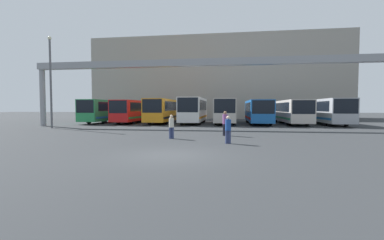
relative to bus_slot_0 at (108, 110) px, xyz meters
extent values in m
plane|color=#2D3033|center=(14.51, -23.64, -1.78)|extent=(200.00, 200.00, 0.00)
cube|color=gray|center=(14.51, 18.82, 6.01)|extent=(48.51, 12.00, 15.59)
cylinder|color=gray|center=(-3.79, -8.22, 1.39)|extent=(0.60, 0.60, 6.34)
cube|color=gray|center=(14.51, -8.22, 4.91)|extent=(37.20, 0.80, 0.70)
cube|color=#268C4C|center=(0.00, 0.01, -0.06)|extent=(2.46, 12.08, 2.75)
cube|color=black|center=(0.00, -6.01, 0.44)|extent=(2.26, 0.06, 1.54)
cube|color=black|center=(0.00, 0.01, 0.44)|extent=(2.49, 10.27, 1.15)
cube|color=#1966B2|center=(0.00, 0.01, -0.94)|extent=(2.49, 11.47, 0.24)
cylinder|color=black|center=(-1.07, -3.37, -1.24)|extent=(0.28, 1.08, 1.08)
cylinder|color=black|center=(1.07, -3.37, -1.24)|extent=(0.28, 1.08, 1.08)
cylinder|color=black|center=(-1.07, 3.39, -1.24)|extent=(0.28, 1.08, 1.08)
cylinder|color=black|center=(1.07, 3.39, -1.24)|extent=(0.28, 1.08, 1.08)
cube|color=red|center=(4.15, -0.55, -0.10)|extent=(2.40, 10.96, 2.67)
cube|color=black|center=(4.15, -6.01, 0.39)|extent=(2.21, 0.06, 1.50)
cube|color=black|center=(4.15, -0.55, 0.39)|extent=(2.43, 9.32, 1.12)
cube|color=#268C4C|center=(4.15, -0.55, -0.95)|extent=(2.43, 10.42, 0.24)
cylinder|color=black|center=(3.10, -3.62, -1.26)|extent=(0.28, 1.04, 1.04)
cylinder|color=black|center=(5.19, -3.62, -1.26)|extent=(0.28, 1.04, 1.04)
cylinder|color=black|center=(3.10, 2.52, -1.26)|extent=(0.28, 1.04, 1.04)
cylinder|color=black|center=(5.19, 2.52, -1.26)|extent=(0.28, 1.04, 1.04)
cube|color=orange|center=(8.29, -0.23, -0.03)|extent=(2.55, 11.59, 2.82)
cube|color=black|center=(8.29, -6.01, 0.49)|extent=(2.34, 0.06, 1.58)
cube|color=black|center=(8.29, -0.23, 0.49)|extent=(2.58, 9.85, 1.18)
cube|color=black|center=(8.29, -0.23, -0.93)|extent=(2.58, 11.01, 0.24)
cylinder|color=black|center=(7.18, -3.48, -1.25)|extent=(0.28, 1.08, 1.08)
cylinder|color=black|center=(9.40, -3.48, -1.25)|extent=(0.28, 1.08, 1.08)
cylinder|color=black|center=(7.18, 3.01, -1.25)|extent=(0.28, 1.08, 1.08)
cylinder|color=black|center=(9.40, 3.01, -1.25)|extent=(0.28, 1.08, 1.08)
cube|color=silver|center=(12.44, -0.99, 0.05)|extent=(2.57, 10.07, 2.97)
cube|color=black|center=(12.44, -6.01, 0.61)|extent=(2.37, 0.06, 1.67)
cube|color=black|center=(12.44, -0.99, 0.61)|extent=(2.60, 8.56, 1.25)
cube|color=orange|center=(12.44, -0.99, -0.90)|extent=(2.60, 9.57, 0.24)
cylinder|color=black|center=(11.31, -3.81, -1.29)|extent=(0.28, 0.98, 0.98)
cylinder|color=black|center=(13.56, -3.81, -1.29)|extent=(0.28, 0.98, 0.98)
cylinder|color=black|center=(11.31, 1.83, -1.29)|extent=(0.28, 0.98, 0.98)
cylinder|color=black|center=(13.56, 1.83, -1.29)|extent=(0.28, 0.98, 0.98)
cube|color=beige|center=(16.58, 0.13, -0.03)|extent=(2.56, 12.31, 2.80)
cube|color=black|center=(16.58, -6.01, 0.48)|extent=(2.35, 0.06, 1.57)
cube|color=black|center=(16.58, 0.13, 0.48)|extent=(2.59, 10.47, 1.18)
cube|color=red|center=(16.58, 0.13, -0.93)|extent=(2.59, 11.70, 0.24)
cylinder|color=black|center=(15.47, -3.32, -1.29)|extent=(0.28, 0.98, 0.98)
cylinder|color=black|center=(17.70, -3.32, -1.29)|extent=(0.28, 0.98, 0.98)
cylinder|color=black|center=(15.47, 3.58, -1.29)|extent=(0.28, 0.98, 0.98)
cylinder|color=black|center=(17.70, 3.58, -1.29)|extent=(0.28, 0.98, 0.98)
cube|color=#1959A5|center=(20.73, -0.65, -0.12)|extent=(2.58, 10.75, 2.63)
cube|color=black|center=(20.73, -6.01, 0.36)|extent=(2.38, 0.06, 1.47)
cube|color=black|center=(20.73, -0.65, 0.36)|extent=(2.61, 9.14, 1.11)
cube|color=red|center=(20.73, -0.65, -0.96)|extent=(2.61, 10.22, 0.24)
cylinder|color=black|center=(19.60, -3.66, -1.33)|extent=(0.28, 0.91, 0.91)
cylinder|color=black|center=(21.86, -3.66, -1.33)|extent=(0.28, 0.91, 0.91)
cylinder|color=black|center=(19.60, 2.36, -1.33)|extent=(0.28, 0.91, 0.91)
cylinder|color=black|center=(21.86, 2.36, -1.33)|extent=(0.28, 0.91, 0.91)
cube|color=beige|center=(24.88, 0.22, -0.12)|extent=(2.55, 12.49, 2.63)
cube|color=black|center=(24.88, -6.01, 0.36)|extent=(2.35, 0.06, 1.47)
cube|color=black|center=(24.88, 0.22, 0.36)|extent=(2.58, 10.62, 1.10)
cube|color=#268C4C|center=(24.88, 0.22, -0.96)|extent=(2.58, 11.87, 0.24)
cylinder|color=black|center=(23.76, -3.28, -1.24)|extent=(0.28, 1.09, 1.09)
cylinder|color=black|center=(25.99, -3.28, -1.24)|extent=(0.28, 1.09, 1.09)
cylinder|color=black|center=(23.76, 3.72, -1.24)|extent=(0.28, 1.09, 1.09)
cylinder|color=black|center=(25.99, 3.72, -1.24)|extent=(0.28, 1.09, 1.09)
cube|color=#999EA5|center=(29.02, -0.25, -0.06)|extent=(2.60, 11.56, 2.75)
cube|color=black|center=(29.02, -6.01, 0.45)|extent=(2.39, 0.06, 1.54)
cube|color=black|center=(29.02, -0.25, 0.45)|extent=(2.63, 9.83, 1.16)
cube|color=#1966B2|center=(29.02, -0.25, -0.94)|extent=(2.63, 10.98, 0.24)
cylinder|color=black|center=(27.88, -3.48, -1.32)|extent=(0.28, 0.92, 0.92)
cylinder|color=black|center=(30.16, -3.48, -1.32)|extent=(0.28, 0.92, 0.92)
cylinder|color=black|center=(27.88, 2.99, -1.32)|extent=(0.28, 0.92, 0.92)
cylinder|color=black|center=(30.16, 2.99, -1.32)|extent=(0.28, 0.92, 0.92)
cylinder|color=black|center=(16.86, -15.32, -1.35)|extent=(0.20, 0.20, 0.87)
cylinder|color=black|center=(16.70, -15.39, -1.35)|extent=(0.20, 0.20, 0.87)
cylinder|color=#8C4C8C|center=(16.78, -15.36, -0.56)|extent=(0.38, 0.38, 0.72)
sphere|color=#8C6647|center=(16.78, -15.36, -0.08)|extent=(0.23, 0.23, 0.23)
cylinder|color=navy|center=(13.30, -17.68, -1.40)|extent=(0.18, 0.18, 0.76)
cylinder|color=navy|center=(13.16, -17.73, -1.40)|extent=(0.18, 0.18, 0.76)
cylinder|color=beige|center=(13.23, -17.71, -0.70)|extent=(0.33, 0.33, 0.64)
sphere|color=beige|center=(13.23, -17.71, -0.28)|extent=(0.21, 0.21, 0.21)
cylinder|color=navy|center=(17.09, -19.54, -1.40)|extent=(0.18, 0.18, 0.77)
cylinder|color=navy|center=(16.94, -19.56, -1.40)|extent=(0.18, 0.18, 0.77)
cylinder|color=navy|center=(17.01, -19.55, -0.70)|extent=(0.33, 0.33, 0.64)
sphere|color=beige|center=(17.01, -19.55, -0.28)|extent=(0.21, 0.21, 0.21)
cylinder|color=#595B60|center=(-0.78, -10.83, 2.66)|extent=(0.20, 0.20, 8.90)
sphere|color=beige|center=(-0.78, -10.83, 7.26)|extent=(0.36, 0.36, 0.36)
camera|label=1|loc=(17.06, -34.52, 0.31)|focal=24.00mm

